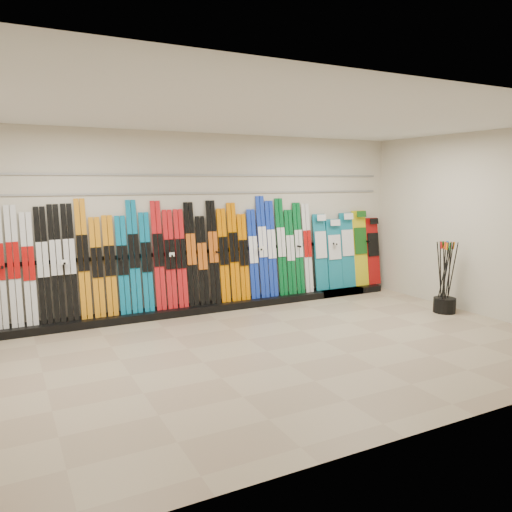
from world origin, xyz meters
TOP-DOWN VIEW (x-y plane):
  - floor at (0.00, 0.00)m, footprint 8.00×8.00m
  - back_wall at (0.00, 2.50)m, footprint 8.00×0.00m
  - right_wall at (4.00, 0.00)m, footprint 0.00×5.00m
  - ceiling at (0.00, 0.00)m, footprint 8.00×8.00m
  - ski_rack_base at (0.22, 2.28)m, footprint 8.00×0.40m
  - skis at (-0.46, 2.35)m, footprint 5.36×0.28m
  - snowboards at (3.10, 2.35)m, footprint 1.57×0.23m
  - pole_bin at (3.60, 0.34)m, footprint 0.37×0.37m
  - ski_poles at (3.60, 0.36)m, footprint 0.26×0.27m
  - slatwall_rail_0 at (0.00, 2.48)m, footprint 7.60×0.02m
  - slatwall_rail_1 at (0.00, 2.48)m, footprint 7.60×0.02m

SIDE VIEW (x-z plane):
  - floor at x=0.00m, z-range 0.00..0.00m
  - ski_rack_base at x=0.22m, z-range 0.00..0.12m
  - pole_bin at x=3.60m, z-range 0.00..0.25m
  - ski_poles at x=3.60m, z-range 0.02..1.20m
  - snowboards at x=3.10m, z-range 0.08..1.58m
  - skis at x=-0.46m, z-range 0.05..1.87m
  - back_wall at x=0.00m, z-range -2.50..5.50m
  - right_wall at x=4.00m, z-range -1.00..4.00m
  - slatwall_rail_0 at x=0.00m, z-range 1.98..2.02m
  - slatwall_rail_1 at x=0.00m, z-range 2.28..2.31m
  - ceiling at x=0.00m, z-range 3.00..3.00m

